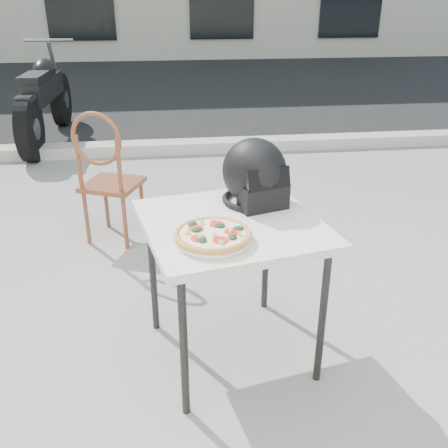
{
  "coord_description": "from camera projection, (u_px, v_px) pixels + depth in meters",
  "views": [
    {
      "loc": [
        0.08,
        -2.28,
        1.59
      ],
      "look_at": [
        0.3,
        -0.49,
        0.75
      ],
      "focal_mm": 40.0,
      "sensor_mm": 36.0,
      "label": 1
    }
  ],
  "objects": [
    {
      "name": "cafe_table_main",
      "position": [
        232.0,
        234.0,
        2.16
      ],
      "size": [
        0.87,
        0.87,
        0.7
      ],
      "rotation": [
        0.0,
        0.0,
        0.2
      ],
      "color": "silver",
      "rests_on": "ground"
    },
    {
      "name": "helmet",
      "position": [
        255.0,
        175.0,
        2.27
      ],
      "size": [
        0.37,
        0.38,
        0.3
      ],
      "rotation": [
        0.0,
        0.0,
        0.3
      ],
      "color": "black",
      "rests_on": "cafe_table_main"
    },
    {
      "name": "ground",
      "position": [
        158.0,
        314.0,
        2.71
      ],
      "size": [
        80.0,
        80.0,
        0.0
      ],
      "primitive_type": "plane",
      "color": "gray",
      "rests_on": "ground"
    },
    {
      "name": "motorcycle",
      "position": [
        45.0,
        99.0,
        5.67
      ],
      "size": [
        0.57,
        2.18,
        1.08
      ],
      "rotation": [
        0.0,
        0.0,
        -0.04
      ],
      "color": "black",
      "rests_on": "street_asphalt"
    },
    {
      "name": "pizza",
      "position": [
        213.0,
        234.0,
        1.95
      ],
      "size": [
        0.37,
        0.37,
        0.04
      ],
      "rotation": [
        0.0,
        0.0,
        -0.23
      ],
      "color": "tan",
      "rests_on": "plate"
    },
    {
      "name": "curb",
      "position": [
        156.0,
        148.0,
        5.38
      ],
      "size": [
        30.0,
        0.25,
        0.12
      ],
      "primitive_type": "cube",
      "color": "#ACA9A1",
      "rests_on": "ground"
    },
    {
      "name": "plate",
      "position": [
        213.0,
        239.0,
        1.96
      ],
      "size": [
        0.34,
        0.34,
        0.02
      ],
      "rotation": [
        0.0,
        0.0,
        -0.14
      ],
      "color": "white",
      "rests_on": "cafe_table_main"
    },
    {
      "name": "street_asphalt",
      "position": [
        155.0,
        88.0,
        9.0
      ],
      "size": [
        30.0,
        8.0,
        0.0
      ],
      "primitive_type": "cube",
      "color": "black",
      "rests_on": "ground"
    },
    {
      "name": "cafe_chair_main",
      "position": [
        106.0,
        171.0,
        3.29
      ],
      "size": [
        0.46,
        0.46,
        0.93
      ],
      "rotation": [
        0.0,
        0.0,
        2.75
      ],
      "color": "brown",
      "rests_on": "ground"
    }
  ]
}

